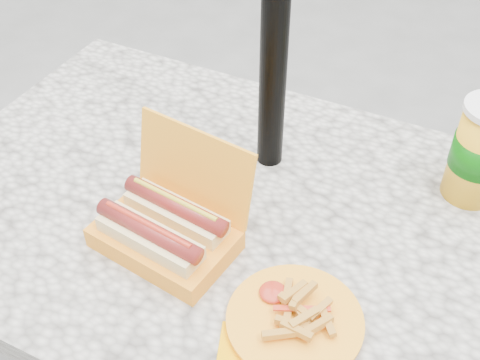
% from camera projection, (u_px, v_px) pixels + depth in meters
% --- Properties ---
extents(picnic_table, '(1.20, 0.80, 0.75)m').
position_uv_depth(picnic_table, '(234.00, 248.00, 1.17)').
color(picnic_table, beige).
rests_on(picnic_table, ground).
extents(hotdog_box, '(0.25, 0.21, 0.19)m').
position_uv_depth(hotdog_box, '(167.00, 228.00, 1.01)').
color(hotdog_box, '#FFA01F').
rests_on(hotdog_box, picnic_table).
extents(fries_plate, '(0.22, 0.31, 0.04)m').
position_uv_depth(fries_plate, '(293.00, 323.00, 0.91)').
color(fries_plate, '#FFAC00').
rests_on(fries_plate, picnic_table).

